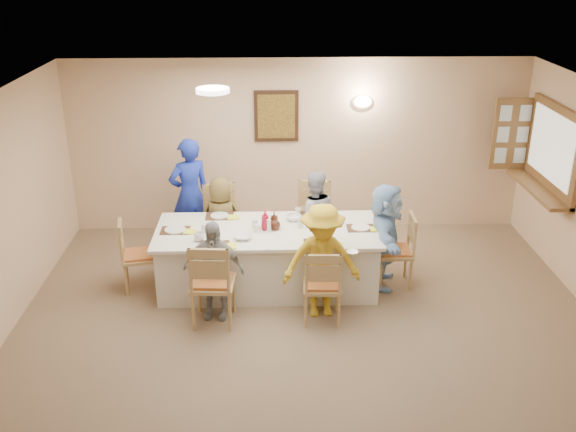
{
  "coord_description": "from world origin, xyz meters",
  "views": [
    {
      "loc": [
        -0.41,
        -5.33,
        3.87
      ],
      "look_at": [
        -0.2,
        1.4,
        1.05
      ],
      "focal_mm": 40.0,
      "sensor_mm": 36.0,
      "label": 1
    }
  ],
  "objects_px": {
    "serving_hatch": "(553,150)",
    "diner_right_end": "(385,236)",
    "chair_front_right": "(322,283)",
    "chair_back_right": "(313,222)",
    "dining_table": "(268,258)",
    "chair_left_end": "(140,255)",
    "diner_front_left": "(213,270)",
    "chair_right_end": "(395,250)",
    "diner_back_right": "(313,217)",
    "chair_back_left": "(222,224)",
    "chair_front_left": "(213,281)",
    "caregiver": "(190,194)",
    "diner_front_right": "(322,261)",
    "diner_back_left": "(221,221)",
    "condiment_ketchup": "(265,220)"
  },
  "relations": [
    {
      "from": "serving_hatch",
      "to": "diner_right_end",
      "type": "height_order",
      "value": "serving_hatch"
    },
    {
      "from": "chair_front_right",
      "to": "chair_back_right",
      "type": "bearing_deg",
      "value": -87.63
    },
    {
      "from": "diner_right_end",
      "to": "dining_table",
      "type": "bearing_deg",
      "value": 101.16
    },
    {
      "from": "chair_front_right",
      "to": "chair_left_end",
      "type": "bearing_deg",
      "value": -18.04
    },
    {
      "from": "chair_front_right",
      "to": "diner_front_left",
      "type": "height_order",
      "value": "diner_front_left"
    },
    {
      "from": "chair_right_end",
      "to": "diner_back_right",
      "type": "relative_size",
      "value": 0.73
    },
    {
      "from": "diner_right_end",
      "to": "chair_back_left",
      "type": "bearing_deg",
      "value": 79.55
    },
    {
      "from": "chair_back_left",
      "to": "chair_front_right",
      "type": "distance_m",
      "value": 2.0
    },
    {
      "from": "chair_front_left",
      "to": "diner_front_left",
      "type": "height_order",
      "value": "diner_front_left"
    },
    {
      "from": "serving_hatch",
      "to": "chair_back_right",
      "type": "relative_size",
      "value": 1.47
    },
    {
      "from": "caregiver",
      "to": "diner_front_right",
      "type": "bearing_deg",
      "value": 104.16
    },
    {
      "from": "dining_table",
      "to": "chair_left_end",
      "type": "distance_m",
      "value": 1.55
    },
    {
      "from": "dining_table",
      "to": "chair_back_right",
      "type": "bearing_deg",
      "value": 53.13
    },
    {
      "from": "chair_front_right",
      "to": "diner_right_end",
      "type": "distance_m",
      "value": 1.16
    },
    {
      "from": "diner_back_left",
      "to": "condiment_ketchup",
      "type": "distance_m",
      "value": 0.94
    },
    {
      "from": "diner_right_end",
      "to": "caregiver",
      "type": "relative_size",
      "value": 0.84
    },
    {
      "from": "chair_front_left",
      "to": "chair_back_right",
      "type": "bearing_deg",
      "value": -123.11
    },
    {
      "from": "chair_back_left",
      "to": "chair_left_end",
      "type": "xyz_separation_m",
      "value": [
        -0.95,
        -0.8,
        -0.05
      ]
    },
    {
      "from": "chair_back_left",
      "to": "caregiver",
      "type": "height_order",
      "value": "caregiver"
    },
    {
      "from": "serving_hatch",
      "to": "caregiver",
      "type": "bearing_deg",
      "value": 174.74
    },
    {
      "from": "dining_table",
      "to": "chair_back_right",
      "type": "height_order",
      "value": "chair_back_right"
    },
    {
      "from": "chair_back_left",
      "to": "chair_front_left",
      "type": "distance_m",
      "value": 1.6
    },
    {
      "from": "chair_right_end",
      "to": "dining_table",
      "type": "bearing_deg",
      "value": -88.42
    },
    {
      "from": "caregiver",
      "to": "chair_left_end",
      "type": "bearing_deg",
      "value": 38.62
    },
    {
      "from": "chair_left_end",
      "to": "chair_right_end",
      "type": "height_order",
      "value": "chair_right_end"
    },
    {
      "from": "chair_left_end",
      "to": "diner_back_left",
      "type": "relative_size",
      "value": 0.76
    },
    {
      "from": "serving_hatch",
      "to": "chair_front_left",
      "type": "relative_size",
      "value": 1.49
    },
    {
      "from": "serving_hatch",
      "to": "chair_back_right",
      "type": "height_order",
      "value": "serving_hatch"
    },
    {
      "from": "chair_front_right",
      "to": "caregiver",
      "type": "height_order",
      "value": "caregiver"
    },
    {
      "from": "diner_back_right",
      "to": "caregiver",
      "type": "xyz_separation_m",
      "value": [
        -1.65,
        0.47,
        0.16
      ]
    },
    {
      "from": "diner_front_right",
      "to": "caregiver",
      "type": "bearing_deg",
      "value": 128.24
    },
    {
      "from": "dining_table",
      "to": "chair_left_end",
      "type": "height_order",
      "value": "chair_left_end"
    },
    {
      "from": "diner_front_right",
      "to": "caregiver",
      "type": "height_order",
      "value": "caregiver"
    },
    {
      "from": "chair_front_right",
      "to": "chair_right_end",
      "type": "xyz_separation_m",
      "value": [
        0.95,
        0.8,
        0.01
      ]
    },
    {
      "from": "diner_front_left",
      "to": "diner_right_end",
      "type": "xyz_separation_m",
      "value": [
        2.02,
        0.68,
        0.08
      ]
    },
    {
      "from": "dining_table",
      "to": "condiment_ketchup",
      "type": "bearing_deg",
      "value": -174.13
    },
    {
      "from": "chair_right_end",
      "to": "condiment_ketchup",
      "type": "relative_size",
      "value": 3.68
    },
    {
      "from": "chair_back_left",
      "to": "chair_left_end",
      "type": "relative_size",
      "value": 1.11
    },
    {
      "from": "caregiver",
      "to": "chair_back_right",
      "type": "bearing_deg",
      "value": 140.14
    },
    {
      "from": "chair_back_left",
      "to": "caregiver",
      "type": "xyz_separation_m",
      "value": [
        -0.45,
        0.35,
        0.29
      ]
    },
    {
      "from": "diner_back_right",
      "to": "chair_back_right",
      "type": "bearing_deg",
      "value": -96.7
    },
    {
      "from": "serving_hatch",
      "to": "caregiver",
      "type": "xyz_separation_m",
      "value": [
        -4.7,
        0.43,
        -0.72
      ]
    },
    {
      "from": "diner_front_left",
      "to": "chair_back_left",
      "type": "bearing_deg",
      "value": 98.19
    },
    {
      "from": "chair_front_left",
      "to": "diner_right_end",
      "type": "xyz_separation_m",
      "value": [
        2.02,
        0.8,
        0.16
      ]
    },
    {
      "from": "diner_front_right",
      "to": "condiment_ketchup",
      "type": "relative_size",
      "value": 5.34
    },
    {
      "from": "chair_front_left",
      "to": "chair_left_end",
      "type": "height_order",
      "value": "chair_front_left"
    },
    {
      "from": "chair_left_end",
      "to": "caregiver",
      "type": "relative_size",
      "value": 0.57
    },
    {
      "from": "chair_front_right",
      "to": "diner_back_right",
      "type": "bearing_deg",
      "value": -87.63
    },
    {
      "from": "dining_table",
      "to": "chair_front_left",
      "type": "distance_m",
      "value": 1.01
    },
    {
      "from": "dining_table",
      "to": "chair_front_right",
      "type": "bearing_deg",
      "value": -53.13
    }
  ]
}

